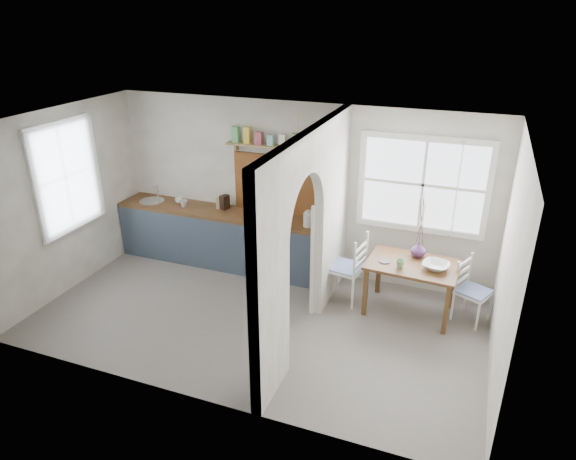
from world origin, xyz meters
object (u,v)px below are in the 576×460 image
(vase, at_px, (418,249))
(chair_left, at_px, (346,267))
(dining_table, at_px, (410,288))
(chair_right, at_px, (474,291))
(kettle, at_px, (309,219))

(vase, bearing_deg, chair_left, -167.55)
(chair_left, bearing_deg, dining_table, 97.85)
(chair_right, xyz_separation_m, kettle, (-2.35, 0.22, 0.59))
(chair_left, relative_size, vase, 4.72)
(chair_right, bearing_deg, vase, 104.00)
(chair_right, height_order, kettle, kettle)
(chair_left, distance_m, chair_right, 1.70)
(chair_right, relative_size, vase, 4.05)
(kettle, relative_size, vase, 1.13)
(dining_table, height_order, chair_left, chair_left)
(chair_left, relative_size, chair_right, 1.17)
(chair_left, bearing_deg, kettle, -104.50)
(dining_table, bearing_deg, kettle, 172.89)
(dining_table, xyz_separation_m, kettle, (-1.55, 0.31, 0.65))
(dining_table, xyz_separation_m, chair_right, (0.79, 0.09, 0.07))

